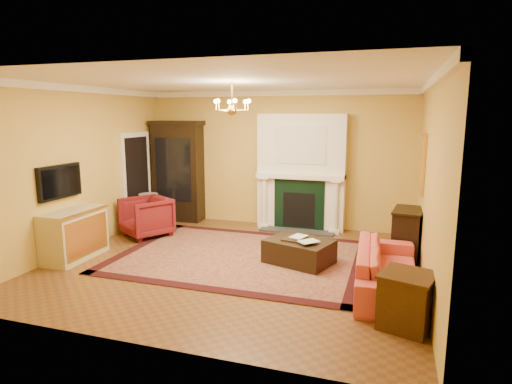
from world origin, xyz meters
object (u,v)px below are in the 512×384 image
at_px(commode, 74,234).
at_px(coral_sofa, 388,262).
at_px(pedestal_table, 149,208).
at_px(end_table, 406,302).
at_px(wingback_armchair, 146,215).
at_px(console_table, 407,235).
at_px(china_cabinet, 179,173).
at_px(leather_ottoman, 299,251).

xyz_separation_m(commode, coral_sofa, (5.22, 0.24, -0.01)).
xyz_separation_m(pedestal_table, end_table, (5.36, -3.11, -0.12)).
bearing_deg(coral_sofa, end_table, -170.40).
bearing_deg(wingback_armchair, end_table, 5.78).
relative_size(end_table, console_table, 0.75).
distance_m(china_cabinet, end_table, 6.45).
distance_m(china_cabinet, coral_sofa, 5.64).
bearing_deg(wingback_armchair, console_table, 33.56).
bearing_deg(wingback_armchair, coral_sofa, 15.92).
relative_size(china_cabinet, console_table, 2.64).
bearing_deg(coral_sofa, leather_ottoman, 61.57).
bearing_deg(pedestal_table, end_table, -30.10).
bearing_deg(end_table, coral_sofa, 101.83).
height_order(commode, coral_sofa, commode).
bearing_deg(end_table, commode, 171.17).
bearing_deg(china_cabinet, console_table, -17.03).
bearing_deg(console_table, pedestal_table, -178.18).
height_order(coral_sofa, console_table, console_table).
distance_m(china_cabinet, commode, 3.20).
bearing_deg(pedestal_table, wingback_armchair, -62.46).
distance_m(coral_sofa, console_table, 1.55).
bearing_deg(end_table, china_cabinet, 141.96).
relative_size(end_table, leather_ottoman, 0.61).
xyz_separation_m(wingback_armchair, console_table, (5.08, 0.16, -0.02)).
bearing_deg(commode, wingback_armchair, 73.85).
bearing_deg(china_cabinet, commode, -99.96).
height_order(commode, console_table, commode).
xyz_separation_m(coral_sofa, console_table, (0.29, 1.52, 0.00)).
distance_m(wingback_armchair, coral_sofa, 4.98).
bearing_deg(console_table, leather_ottoman, -147.66).
relative_size(coral_sofa, leather_ottoman, 2.07).
bearing_deg(wingback_armchair, leather_ottoman, 20.73).
distance_m(wingback_armchair, end_table, 5.59).
height_order(china_cabinet, coral_sofa, china_cabinet).
distance_m(coral_sofa, leather_ottoman, 1.62).
xyz_separation_m(china_cabinet, commode, (-0.41, -3.09, -0.69)).
relative_size(wingback_armchair, console_table, 1.05).
xyz_separation_m(china_cabinet, console_table, (5.10, -1.34, -0.70)).
xyz_separation_m(end_table, leather_ottoman, (-1.66, 1.79, -0.11)).
xyz_separation_m(pedestal_table, coral_sofa, (5.14, -2.02, -0.01)).
relative_size(wingback_armchair, commode, 0.77).
xyz_separation_m(wingback_armchair, leather_ottoman, (3.36, -0.66, -0.23)).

